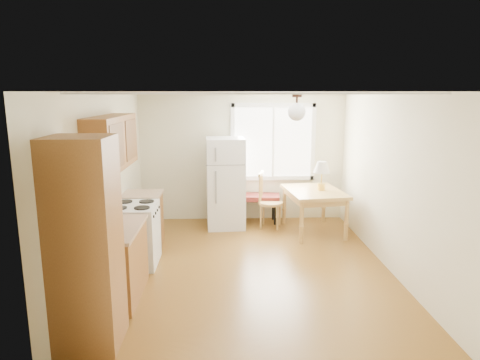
{
  "coord_description": "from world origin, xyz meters",
  "views": [
    {
      "loc": [
        -0.34,
        -5.83,
        2.49
      ],
      "look_at": [
        -0.11,
        0.74,
        1.15
      ],
      "focal_mm": 32.0,
      "sensor_mm": 36.0,
      "label": 1
    }
  ],
  "objects_px": {
    "bench": "(248,198)",
    "dining_table": "(314,196)",
    "refrigerator": "(226,183)",
    "chair": "(265,196)"
  },
  "relations": [
    {
      "from": "refrigerator",
      "to": "dining_table",
      "type": "xyz_separation_m",
      "value": [
        1.59,
        -0.38,
        -0.17
      ]
    },
    {
      "from": "refrigerator",
      "to": "chair",
      "type": "xyz_separation_m",
      "value": [
        0.75,
        -0.06,
        -0.24
      ]
    },
    {
      "from": "bench",
      "to": "chair",
      "type": "bearing_deg",
      "value": -38.15
    },
    {
      "from": "refrigerator",
      "to": "chair",
      "type": "height_order",
      "value": "refrigerator"
    },
    {
      "from": "bench",
      "to": "dining_table",
      "type": "distance_m",
      "value": 1.33
    },
    {
      "from": "chair",
      "to": "dining_table",
      "type": "bearing_deg",
      "value": -6.54
    },
    {
      "from": "refrigerator",
      "to": "chair",
      "type": "relative_size",
      "value": 1.61
    },
    {
      "from": "refrigerator",
      "to": "chair",
      "type": "bearing_deg",
      "value": -7.97
    },
    {
      "from": "refrigerator",
      "to": "dining_table",
      "type": "bearing_deg",
      "value": -16.95
    },
    {
      "from": "dining_table",
      "to": "chair",
      "type": "xyz_separation_m",
      "value": [
        -0.85,
        0.32,
        -0.08
      ]
    }
  ]
}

